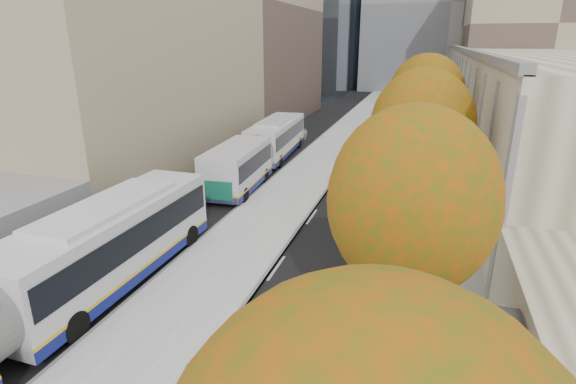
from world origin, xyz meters
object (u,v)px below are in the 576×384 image
at_px(bus_near, 21,298).
at_px(bus_far, 262,148).
at_px(distant_car, 294,135).
at_px(bus_shelter, 496,377).

xyz_separation_m(bus_near, bus_far, (-0.08, 21.15, -0.11)).
height_order(bus_near, distant_car, bus_near).
distance_m(bus_shelter, bus_far, 24.96).
relative_size(bus_shelter, bus_near, 0.24).
xyz_separation_m(bus_far, distant_car, (-0.42, 9.74, -0.92)).
distance_m(bus_far, distant_car, 9.79).
height_order(bus_shelter, bus_near, bus_near).
bearing_deg(bus_far, bus_shelter, -61.40).
xyz_separation_m(bus_shelter, bus_far, (-13.16, 21.20, -0.62)).
height_order(bus_shelter, distant_car, bus_shelter).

